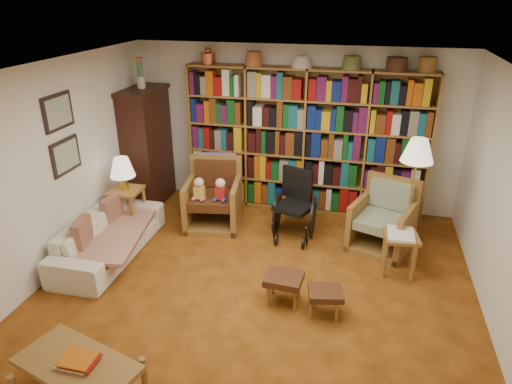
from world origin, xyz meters
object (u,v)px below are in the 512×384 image
(wheelchair, at_px, (295,206))
(footstool_a, at_px, (284,281))
(sofa, at_px, (109,236))
(armchair_sage, at_px, (382,221))
(side_table_lamp, at_px, (126,200))
(coffee_table, at_px, (77,367))
(side_table_papers, at_px, (400,242))
(footstool_b, at_px, (325,295))
(floor_lamp, at_px, (417,155))
(armchair_leather, at_px, (215,197))

(wheelchair, distance_m, footstool_a, 1.60)
(sofa, bearing_deg, armchair_sage, -72.21)
(side_table_lamp, xyz_separation_m, footstool_a, (2.50, -1.14, -0.20))
(footstool_a, relative_size, coffee_table, 0.37)
(side_table_papers, xyz_separation_m, footstool_b, (-0.79, -1.03, -0.17))
(armchair_sage, bearing_deg, floor_lamp, -3.81)
(sofa, relative_size, wheelchair, 1.95)
(armchair_sage, bearing_deg, side_table_papers, -72.58)
(side_table_lamp, height_order, side_table_papers, side_table_lamp)
(footstool_b, bearing_deg, side_table_lamp, 157.30)
(side_table_lamp, distance_m, footstool_a, 2.75)
(side_table_lamp, xyz_separation_m, footstool_b, (2.97, -1.24, -0.23))
(side_table_papers, distance_m, coffee_table, 3.77)
(armchair_leather, height_order, armchair_sage, armchair_leather)
(sofa, xyz_separation_m, wheelchair, (2.27, 1.14, 0.16))
(armchair_leather, xyz_separation_m, coffee_table, (-0.10, -3.38, -0.07))
(floor_lamp, xyz_separation_m, side_table_papers, (-0.12, -0.63, -0.91))
(side_table_lamp, height_order, floor_lamp, floor_lamp)
(sofa, xyz_separation_m, side_table_lamp, (-0.10, 0.69, 0.21))
(armchair_leather, bearing_deg, footstool_b, -44.47)
(armchair_leather, xyz_separation_m, wheelchair, (1.21, -0.09, 0.03))
(floor_lamp, height_order, coffee_table, floor_lamp)
(footstool_b, bearing_deg, footstool_a, 167.43)
(wheelchair, distance_m, floor_lamp, 1.76)
(side_table_papers, relative_size, footstool_b, 1.30)
(floor_lamp, bearing_deg, sofa, -163.62)
(armchair_leather, bearing_deg, floor_lamp, -2.50)
(armchair_leather, distance_m, footstool_a, 2.15)
(side_table_lamp, xyz_separation_m, floor_lamp, (3.88, 0.42, 0.85))
(footstool_a, bearing_deg, wheelchair, 94.87)
(armchair_leather, bearing_deg, sofa, -130.62)
(armchair_sage, bearing_deg, wheelchair, 179.68)
(footstool_b, xyz_separation_m, coffee_table, (-1.91, -1.59, 0.09))
(armchair_leather, bearing_deg, footstool_a, -51.28)
(wheelchair, bearing_deg, armchair_sage, -0.32)
(wheelchair, height_order, footstool_b, wheelchair)
(sofa, relative_size, armchair_sage, 1.88)
(sofa, bearing_deg, side_table_papers, -82.86)
(side_table_lamp, bearing_deg, wheelchair, 10.74)
(side_table_lamp, height_order, footstool_a, side_table_lamp)
(side_table_papers, bearing_deg, floor_lamp, 79.41)
(side_table_papers, bearing_deg, sofa, -172.51)
(armchair_sage, distance_m, coffee_table, 4.12)
(armchair_leather, height_order, footstool_b, armchair_leather)
(armchair_sage, bearing_deg, side_table_lamp, -172.92)
(armchair_leather, bearing_deg, side_table_papers, -16.02)
(wheelchair, xyz_separation_m, footstool_a, (0.14, -1.59, -0.16))
(side_table_lamp, distance_m, side_table_papers, 3.77)
(armchair_sage, bearing_deg, coffee_table, -127.32)
(side_table_papers, height_order, footstool_a, side_table_papers)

